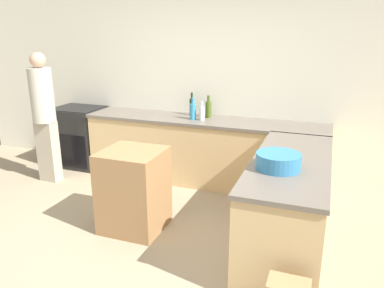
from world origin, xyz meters
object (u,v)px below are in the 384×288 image
island_table (134,190)px  olive_oil_bottle (208,109)px  vinegar_bottle_clear (202,113)px  mixing_bowl (278,161)px  wine_bottle_dark (192,106)px  person_by_range (44,113)px  dish_soap_bottle (193,111)px  range_oven (80,136)px

island_table → olive_oil_bottle: size_ratio=2.87×
vinegar_bottle_clear → mixing_bowl: bearing=-50.9°
wine_bottle_dark → vinegar_bottle_clear: 0.33m
person_by_range → island_table: bearing=-23.5°
island_table → dish_soap_bottle: 1.51m
mixing_bowl → vinegar_bottle_clear: bearing=129.1°
range_oven → mixing_bowl: size_ratio=2.36×
wine_bottle_dark → vinegar_bottle_clear: bearing=-46.8°
range_oven → vinegar_bottle_clear: (2.00, -0.07, 0.54)m
mixing_bowl → person_by_range: person_by_range is taller
wine_bottle_dark → olive_oil_bottle: (0.26, -0.05, -0.01)m
island_table → wine_bottle_dark: wine_bottle_dark is taller
dish_soap_bottle → wine_bottle_dark: wine_bottle_dark is taller
mixing_bowl → vinegar_bottle_clear: size_ratio=1.53×
vinegar_bottle_clear → olive_oil_bottle: bearing=79.7°
range_oven → person_by_range: size_ratio=0.51×
mixing_bowl → person_by_range: (-3.20, 0.84, 0.01)m
mixing_bowl → wine_bottle_dark: wine_bottle_dark is taller
island_table → olive_oil_bottle: bearing=79.1°
vinegar_bottle_clear → wine_bottle_dark: bearing=133.2°
range_oven → person_by_range: (-0.01, -0.70, 0.52)m
vinegar_bottle_clear → person_by_range: size_ratio=0.14×
range_oven → person_by_range: 0.87m
dish_soap_bottle → vinegar_bottle_clear: (0.12, -0.01, -0.01)m
wine_bottle_dark → person_by_range: size_ratio=0.18×
olive_oil_bottle → person_by_range: bearing=-158.4°
range_oven → vinegar_bottle_clear: vinegar_bottle_clear is taller
mixing_bowl → wine_bottle_dark: size_ratio=1.21×
range_oven → vinegar_bottle_clear: 2.07m
island_table → person_by_range: person_by_range is taller
dish_soap_bottle → wine_bottle_dark: size_ratio=0.91×
range_oven → mixing_bowl: 3.58m
island_table → wine_bottle_dark: (0.04, 1.62, 0.58)m
range_oven → wine_bottle_dark: size_ratio=2.85×
island_table → vinegar_bottle_clear: size_ratio=3.44×
mixing_bowl → person_by_range: bearing=165.2°
mixing_bowl → olive_oil_bottle: 2.02m
range_oven → vinegar_bottle_clear: size_ratio=3.61×
mixing_bowl → person_by_range: size_ratio=0.22×
mixing_bowl → dish_soap_bottle: 1.98m
wine_bottle_dark → olive_oil_bottle: 0.26m
vinegar_bottle_clear → person_by_range: person_by_range is taller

